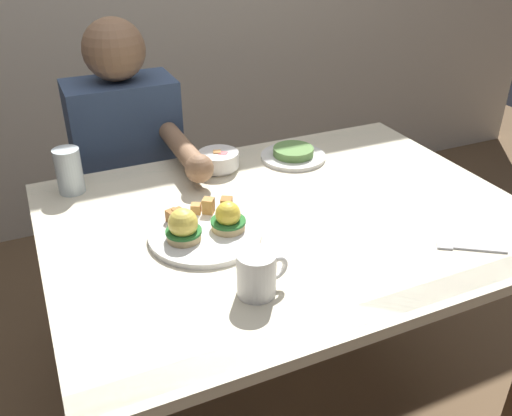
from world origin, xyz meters
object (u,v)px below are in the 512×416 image
Objects in this scene: fork at (467,248)px; eggs_benedict_plate at (204,228)px; coffee_mug at (258,272)px; fruit_bowl at (218,160)px; dining_table at (288,249)px; side_plate at (293,154)px; water_glass_near at (70,174)px; diner_person at (132,172)px.

eggs_benedict_plate is at bearing 150.94° from fork.
fork is at bearing -5.94° from coffee_mug.
dining_table is at bearing -77.92° from fruit_bowl.
side_plate is at bearing 56.16° from coffee_mug.
fork is at bearing -40.18° from water_glass_near.
coffee_mug is (0.03, -0.24, 0.03)m from eggs_benedict_plate.
fork is at bearing -57.71° from diner_person.
eggs_benedict_plate is (-0.23, -0.01, 0.13)m from dining_table.
dining_table is 0.36m from fruit_bowl.
coffee_mug reaches higher than eggs_benedict_plate.
water_glass_near is at bearing 124.58° from eggs_benedict_plate.
side_plate reaches higher than dining_table.
eggs_benedict_plate reaches higher than fruit_bowl.
fork is at bearing -77.85° from side_plate.
diner_person is (-0.07, 0.86, -0.14)m from coffee_mug.
coffee_mug is at bearing 174.06° from fork.
coffee_mug reaches higher than fruit_bowl.
dining_table is 0.27m from eggs_benedict_plate.
fork is 1.08m from diner_person.
diner_person reaches higher than dining_table.
eggs_benedict_plate reaches higher than dining_table.
side_plate is (-0.13, 0.61, 0.01)m from fork.
dining_table is at bearing 134.31° from fork.
coffee_mug reaches higher than side_plate.
coffee_mug is 0.89× the size of water_glass_near.
water_glass_near is 0.63× the size of side_plate.
side_plate is at bearing 60.56° from dining_table.
water_glass_near reaches higher than fruit_bowl.
eggs_benedict_plate is 2.25× the size of fruit_bowl.
eggs_benedict_plate is 0.62m from diner_person.
side_plate is at bearing 37.94° from eggs_benedict_plate.
fruit_bowl is 0.11× the size of diner_person.
diner_person reaches higher than fork.
water_glass_near is (-0.41, 0.03, 0.02)m from fruit_bowl.
dining_table is at bearing -65.50° from diner_person.
dining_table is at bearing 51.51° from coffee_mug.
side_plate is at bearing -34.19° from diner_person.
fork is 0.69× the size of side_plate.
side_plate is (0.24, -0.02, -0.02)m from fruit_bowl.
coffee_mug is (-0.20, -0.25, 0.16)m from dining_table.
dining_table is at bearing -119.44° from side_plate.
water_glass_near is at bearing 143.77° from dining_table.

